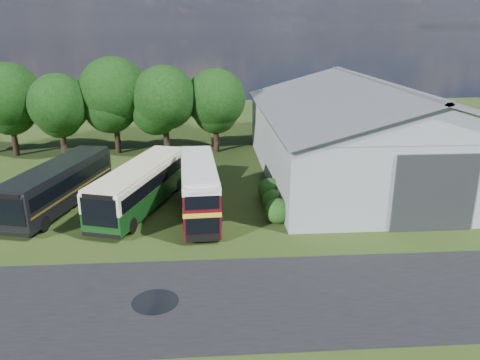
{
  "coord_description": "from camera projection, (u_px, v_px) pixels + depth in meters",
  "views": [
    {
      "loc": [
        1.12,
        -22.22,
        12.25
      ],
      "look_at": [
        3.26,
        8.0,
        2.31
      ],
      "focal_mm": 35.0,
      "sensor_mm": 36.0,
      "label": 1
    }
  ],
  "objects": [
    {
      "name": "tree_left_b",
      "position": [
        59.0,
        104.0,
        44.57
      ],
      "size": [
        5.78,
        5.78,
        8.16
      ],
      "color": "black",
      "rests_on": "ground"
    },
    {
      "name": "bus_green_single",
      "position": [
        141.0,
        186.0,
        32.64
      ],
      "size": [
        5.94,
        11.72,
        3.16
      ],
      "rotation": [
        0.0,
        0.0,
        -0.3
      ],
      "color": "black",
      "rests_on": "ground"
    },
    {
      "name": "shrub_back",
      "position": [
        270.0,
        200.0,
        34.66
      ],
      "size": [
        1.8,
        1.8,
        1.8
      ],
      "primitive_type": "sphere",
      "color": "#194714",
      "rests_on": "ground"
    },
    {
      "name": "bus_dark_single",
      "position": [
        59.0,
        185.0,
        32.85
      ],
      "size": [
        5.3,
        11.67,
        3.14
      ],
      "rotation": [
        0.0,
        0.0,
        -0.24
      ],
      "color": "black",
      "rests_on": "ground"
    },
    {
      "name": "shrub_mid",
      "position": [
        273.0,
        210.0,
        32.76
      ],
      "size": [
        1.6,
        1.6,
        1.6
      ],
      "primitive_type": "sphere",
      "color": "#194714",
      "rests_on": "ground"
    },
    {
      "name": "tree_left_a",
      "position": [
        8.0,
        96.0,
        44.99
      ],
      "size": [
        6.46,
        6.46,
        9.12
      ],
      "color": "black",
      "rests_on": "ground"
    },
    {
      "name": "tree_right_a",
      "position": [
        164.0,
        98.0,
        45.39
      ],
      "size": [
        6.26,
        6.26,
        8.83
      ],
      "color": "black",
      "rests_on": "ground"
    },
    {
      "name": "tree_right_b",
      "position": [
        216.0,
        99.0,
        46.56
      ],
      "size": [
        5.98,
        5.98,
        8.45
      ],
      "color": "black",
      "rests_on": "ground"
    },
    {
      "name": "ground",
      "position": [
        190.0,
        269.0,
        24.81
      ],
      "size": [
        120.0,
        120.0,
        0.0
      ],
      "primitive_type": "plane",
      "color": "#213511",
      "rests_on": "ground"
    },
    {
      "name": "storage_shed",
      "position": [
        371.0,
        127.0,
        39.66
      ],
      "size": [
        18.8,
        24.8,
        8.15
      ],
      "color": "gray",
      "rests_on": "ground"
    },
    {
      "name": "tree_mid",
      "position": [
        114.0,
        92.0,
        45.84
      ],
      "size": [
        6.8,
        6.8,
        9.6
      ],
      "color": "black",
      "rests_on": "ground"
    },
    {
      "name": "shrub_front",
      "position": [
        277.0,
        222.0,
        30.87
      ],
      "size": [
        1.7,
        1.7,
        1.7
      ],
      "primitive_type": "sphere",
      "color": "#194714",
      "rests_on": "ground"
    },
    {
      "name": "puddle",
      "position": [
        155.0,
        302.0,
        21.86
      ],
      "size": [
        2.2,
        2.2,
        0.01
      ],
      "primitive_type": "cylinder",
      "color": "black",
      "rests_on": "ground"
    },
    {
      "name": "bus_maroon_double",
      "position": [
        199.0,
        190.0,
        31.09
      ],
      "size": [
        2.75,
        9.04,
        3.84
      ],
      "rotation": [
        0.0,
        0.0,
        0.05
      ],
      "color": "black",
      "rests_on": "ground"
    },
    {
      "name": "asphalt_road",
      "position": [
        251.0,
        298.0,
        22.16
      ],
      "size": [
        60.0,
        8.0,
        0.02
      ],
      "primitive_type": "cube",
      "color": "black",
      "rests_on": "ground"
    }
  ]
}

